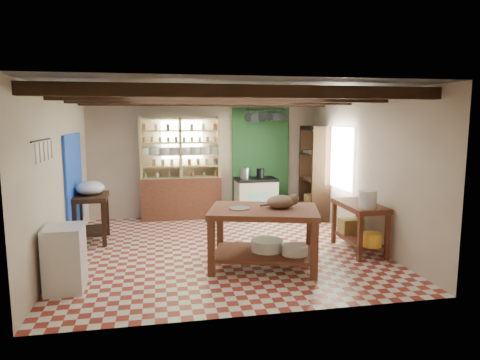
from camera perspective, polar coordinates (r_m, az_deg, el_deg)
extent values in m
cube|color=maroon|center=(7.28, -2.33, -9.17)|extent=(5.00, 5.00, 0.02)
cube|color=#4D4E53|center=(6.95, -2.46, 11.81)|extent=(5.00, 5.00, 0.02)
cube|color=beige|center=(9.46, -4.67, 2.98)|extent=(5.00, 0.04, 2.60)
cube|color=beige|center=(4.57, 2.32, -2.74)|extent=(5.00, 0.04, 2.60)
cube|color=beige|center=(7.07, -22.86, 0.55)|extent=(0.04, 5.00, 2.60)
cube|color=beige|center=(7.77, 16.17, 1.51)|extent=(0.04, 5.00, 2.60)
cube|color=black|center=(6.95, -2.45, 10.82)|extent=(5.00, 3.80, 0.15)
cube|color=blue|center=(7.97, -21.26, -0.01)|extent=(0.04, 1.40, 1.60)
cube|color=#1F4D23|center=(9.65, 2.76, 2.80)|extent=(1.30, 0.04, 2.30)
cube|color=white|center=(9.37, -7.74, 5.33)|extent=(0.90, 0.02, 0.80)
cube|color=white|center=(8.65, 13.06, 2.95)|extent=(0.02, 1.30, 1.20)
cube|color=black|center=(5.85, -24.92, 3.67)|extent=(0.06, 0.90, 0.28)
cube|color=black|center=(9.20, 3.43, 8.33)|extent=(0.86, 0.12, 0.36)
cube|color=tan|center=(9.25, -7.91, 1.56)|extent=(1.70, 0.34, 2.20)
cube|color=black|center=(9.35, 9.87, 0.97)|extent=(0.40, 0.86, 2.00)
cube|color=brown|center=(6.31, 3.15, -7.70)|extent=(1.76, 1.41, 0.87)
cube|color=silver|center=(9.42, 2.12, -2.35)|extent=(0.90, 0.62, 0.87)
cube|color=black|center=(7.99, -19.16, -4.85)|extent=(0.60, 0.85, 0.84)
cube|color=silver|center=(5.92, -22.32, -9.63)|extent=(0.47, 0.56, 0.83)
cube|color=brown|center=(7.31, 15.59, -6.08)|extent=(0.57, 1.12, 0.80)
ellipsoid|color=#84664D|center=(6.23, 5.51, -2.91)|extent=(0.45, 0.36, 0.19)
cylinder|color=#B1B1B9|center=(6.17, -0.09, -3.78)|extent=(0.37, 0.37, 0.02)
cylinder|color=silver|center=(6.39, 3.61, -8.65)|extent=(0.58, 0.58, 0.16)
cylinder|color=silver|center=(6.25, 7.29, -9.24)|extent=(0.46, 0.46, 0.13)
cylinder|color=#B1B1B9|center=(9.27, 0.65, 0.91)|extent=(0.21, 0.21, 0.23)
cylinder|color=black|center=(9.36, 2.73, 0.90)|extent=(0.17, 0.17, 0.21)
ellipsoid|color=silver|center=(7.88, -19.35, -1.00)|extent=(0.50, 0.50, 0.24)
cylinder|color=silver|center=(6.86, 16.66, -2.47)|extent=(0.28, 0.28, 0.27)
cube|color=olive|center=(7.58, 14.58, -5.98)|extent=(0.37, 0.30, 0.26)
cylinder|color=gold|center=(6.94, 17.19, -7.59)|extent=(0.29, 0.29, 0.21)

